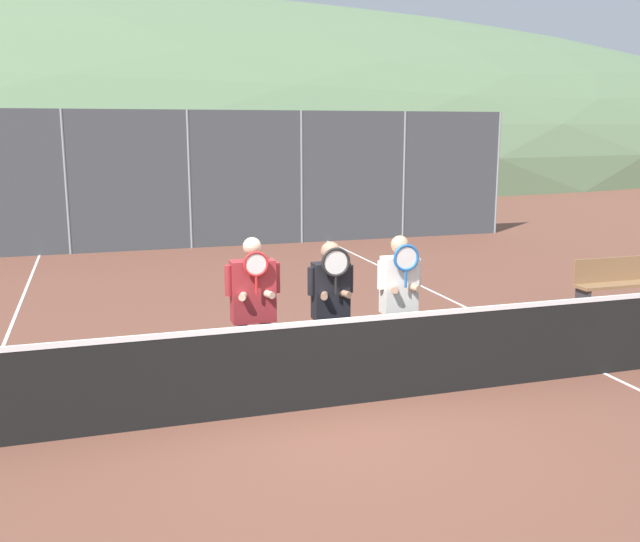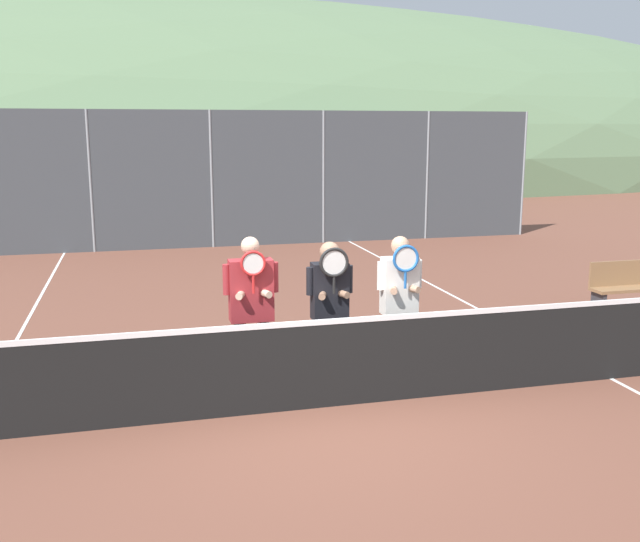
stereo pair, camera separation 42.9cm
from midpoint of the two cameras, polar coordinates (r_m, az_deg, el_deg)
ground_plane at (r=7.72m, az=1.84°, el=-10.86°), size 120.00×120.00×0.00m
hill_distant at (r=61.36m, az=-12.70°, el=8.36°), size 126.12×70.07×24.52m
clubhouse_building at (r=27.48m, az=-9.74°, el=8.64°), size 18.22×5.50×3.34m
fence_back at (r=17.80m, az=-7.98°, el=7.26°), size 17.13×0.06×3.36m
tennis_net at (r=7.54m, az=1.86°, el=-7.34°), size 9.53×0.09×1.07m
court_line_left_sideline at (r=10.39m, az=-22.37°, el=-5.81°), size 0.05×16.00×0.01m
court_line_right_sideline at (r=11.68m, az=14.50°, el=-3.45°), size 0.05×16.00×0.01m
player_leftmost at (r=7.77m, az=-3.94°, el=-2.59°), size 0.61×0.34×1.78m
player_center_left at (r=7.98m, az=2.33°, el=-2.46°), size 0.53×0.34×1.69m
player_center_right at (r=8.20m, az=7.86°, el=-2.14°), size 0.54×0.34×1.73m
car_far_left at (r=21.29m, az=-20.73°, el=5.18°), size 4.28×1.99×1.75m
car_left_of_center at (r=21.56m, az=-6.90°, el=6.05°), size 4.57×1.96×1.89m
car_center at (r=22.77m, az=6.19°, el=6.10°), size 4.32×1.92×1.66m
bench_courtside at (r=12.51m, az=24.92°, el=-1.05°), size 1.61×0.36×0.85m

